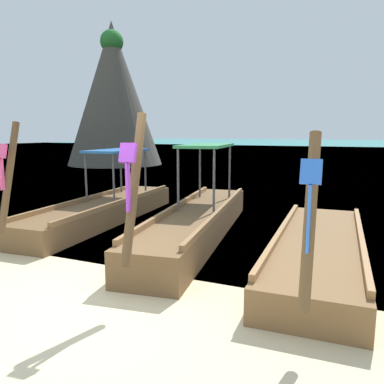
{
  "coord_description": "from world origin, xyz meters",
  "views": [
    {
      "loc": [
        3.06,
        -3.92,
        2.21
      ],
      "look_at": [
        0.0,
        3.12,
        1.0
      ],
      "focal_mm": 35.59,
      "sensor_mm": 36.0,
      "label": 1
    }
  ],
  "objects_px": {
    "longtail_boat_violet_ribbon": "(198,221)",
    "longtail_boat_pink_ribbon": "(104,209)",
    "longtail_boat_blue_ribbon": "(319,250)",
    "karst_rock": "(113,96)"
  },
  "relations": [
    {
      "from": "longtail_boat_violet_ribbon",
      "to": "longtail_boat_pink_ribbon",
      "type": "bearing_deg",
      "value": 171.5
    },
    {
      "from": "longtail_boat_blue_ribbon",
      "to": "karst_rock",
      "type": "xyz_separation_m",
      "value": [
        -15.04,
        15.67,
        4.41
      ]
    },
    {
      "from": "longtail_boat_violet_ribbon",
      "to": "karst_rock",
      "type": "bearing_deg",
      "value": 129.94
    },
    {
      "from": "longtail_boat_pink_ribbon",
      "to": "longtail_boat_violet_ribbon",
      "type": "height_order",
      "value": "longtail_boat_violet_ribbon"
    },
    {
      "from": "longtail_boat_violet_ribbon",
      "to": "karst_rock",
      "type": "height_order",
      "value": "karst_rock"
    },
    {
      "from": "longtail_boat_pink_ribbon",
      "to": "karst_rock",
      "type": "distance_m",
      "value": 18.06
    },
    {
      "from": "longtail_boat_pink_ribbon",
      "to": "longtail_boat_blue_ribbon",
      "type": "relative_size",
      "value": 1.1
    },
    {
      "from": "longtail_boat_pink_ribbon",
      "to": "longtail_boat_blue_ribbon",
      "type": "height_order",
      "value": "longtail_boat_pink_ribbon"
    },
    {
      "from": "longtail_boat_violet_ribbon",
      "to": "karst_rock",
      "type": "distance_m",
      "value": 19.95
    },
    {
      "from": "longtail_boat_violet_ribbon",
      "to": "longtail_boat_blue_ribbon",
      "type": "height_order",
      "value": "longtail_boat_violet_ribbon"
    }
  ]
}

